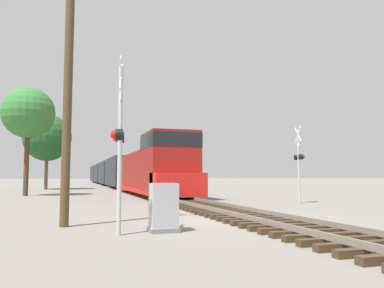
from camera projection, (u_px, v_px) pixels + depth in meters
name	position (u px, v px, depth m)	size (l,w,h in m)	color
ground_plane	(248.00, 219.00, 13.34)	(400.00, 400.00, 0.00)	slate
rail_track_bed	(247.00, 215.00, 13.35)	(2.60, 160.00, 0.31)	#42301E
freight_train	(112.00, 173.00, 58.48)	(3.13, 79.25, 4.34)	maroon
crossing_signal_near	(119.00, 138.00, 9.95)	(0.46, 1.02, 4.67)	#B7B7BC
crossing_signal_far	(299.00, 160.00, 21.28)	(0.50, 1.01, 4.36)	#B7B7BC
relay_cabinet	(163.00, 208.00, 10.38)	(0.79, 0.70, 1.34)	slate
utility_pole	(68.00, 72.00, 11.72)	(1.80, 0.27, 9.29)	#4C3A23
tree_far_right	(28.00, 113.00, 29.30)	(4.03, 4.03, 8.49)	#473521
tree_mid_background	(47.00, 138.00, 42.89)	(5.39, 5.39, 8.61)	brown
tree_deep_background	(168.00, 149.00, 60.07)	(5.52, 5.52, 8.55)	#473521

